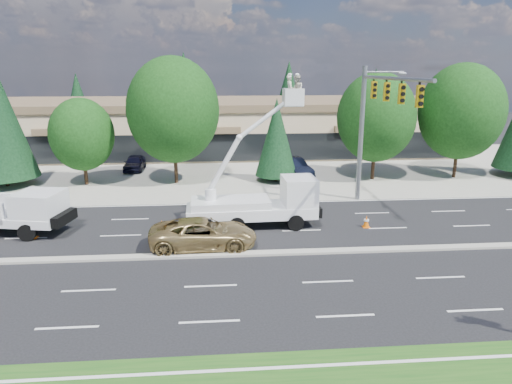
{
  "coord_description": "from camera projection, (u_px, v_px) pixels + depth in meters",
  "views": [
    {
      "loc": [
        0.51,
        -20.72,
        8.84
      ],
      "look_at": [
        2.4,
        2.87,
        2.4
      ],
      "focal_mm": 32.0,
      "sensor_mm": 36.0,
      "label": 1
    }
  ],
  "objects": [
    {
      "name": "bucket_truck",
      "position": [
        264.0,
        195.0,
        26.02
      ],
      "size": [
        7.53,
        2.65,
        8.59
      ],
      "rotation": [
        0.0,
        0.0,
        0.04
      ],
      "color": "white",
      "rests_on": "ground"
    },
    {
      "name": "utility_pickup",
      "position": [
        15.0,
        216.0,
        25.06
      ],
      "size": [
        6.58,
        3.48,
        2.39
      ],
      "rotation": [
        0.0,
        0.0,
        -0.2
      ],
      "color": "white",
      "rests_on": "ground"
    },
    {
      "name": "tree_front_c",
      "position": [
        82.0,
        135.0,
        34.83
      ],
      "size": [
        4.85,
        4.85,
        6.72
      ],
      "color": "#332114",
      "rests_on": "ground"
    },
    {
      "name": "tree_front_f",
      "position": [
        376.0,
        117.0,
        36.31
      ],
      "size": [
        6.23,
        6.23,
        8.64
      ],
      "color": "#332114",
      "rests_on": "ground"
    },
    {
      "name": "road_median",
      "position": [
        212.0,
        255.0,
        22.19
      ],
      "size": [
        120.0,
        0.55,
        0.12
      ],
      "primitive_type": "cube",
      "color": "gray",
      "rests_on": "ground"
    },
    {
      "name": "tree_back_a",
      "position": [
        78.0,
        103.0,
        60.05
      ],
      "size": [
        4.19,
        4.19,
        8.27
      ],
      "color": "#332114",
      "rests_on": "ground"
    },
    {
      "name": "tree_front_d",
      "position": [
        173.0,
        110.0,
        34.9
      ],
      "size": [
        7.06,
        7.06,
        9.8
      ],
      "color": "#332114",
      "rests_on": "ground"
    },
    {
      "name": "parked_car_west",
      "position": [
        135.0,
        163.0,
        40.72
      ],
      "size": [
        1.61,
        3.95,
        1.34
      ],
      "primitive_type": "imported",
      "rotation": [
        0.0,
        0.0,
        -0.01
      ],
      "color": "black",
      "rests_on": "ground"
    },
    {
      "name": "tree_back_d",
      "position": [
        374.0,
        99.0,
        63.05
      ],
      "size": [
        4.5,
        4.5,
        8.86
      ],
      "color": "#332114",
      "rests_on": "ground"
    },
    {
      "name": "concrete_apron",
      "position": [
        215.0,
        169.0,
        41.44
      ],
      "size": [
        140.0,
        22.0,
        0.01
      ],
      "primitive_type": "cube",
      "color": "gray",
      "rests_on": "ground"
    },
    {
      "name": "strip_mall",
      "position": [
        215.0,
        125.0,
        50.29
      ],
      "size": [
        50.4,
        15.4,
        5.5
      ],
      "color": "tan",
      "rests_on": "ground"
    },
    {
      "name": "traffic_cone_d",
      "position": [
        366.0,
        222.0,
        26.14
      ],
      "size": [
        0.4,
        0.4,
        0.7
      ],
      "color": "#DE5E07",
      "rests_on": "ground"
    },
    {
      "name": "parked_car_east",
      "position": [
        293.0,
        167.0,
        38.21
      ],
      "size": [
        3.0,
        5.1,
        1.59
      ],
      "primitive_type": "imported",
      "rotation": [
        0.0,
        0.0,
        0.29
      ],
      "color": "black",
      "rests_on": "ground"
    },
    {
      "name": "signal_mast",
      "position": [
        374.0,
        115.0,
        28.17
      ],
      "size": [
        2.76,
        10.16,
        9.0
      ],
      "color": "gray",
      "rests_on": "ground"
    },
    {
      "name": "traffic_cone_c",
      "position": [
        197.0,
        226.0,
        25.48
      ],
      "size": [
        0.4,
        0.4,
        0.7
      ],
      "color": "#DE5E07",
      "rests_on": "ground"
    },
    {
      "name": "tree_back_b",
      "position": [
        185.0,
        91.0,
        60.75
      ],
      "size": [
        5.56,
        5.56,
        10.96
      ],
      "color": "#332114",
      "rests_on": "ground"
    },
    {
      "name": "tree_front_g",
      "position": [
        461.0,
        112.0,
        36.75
      ],
      "size": [
        6.71,
        6.71,
        9.31
      ],
      "color": "#332114",
      "rests_on": "ground"
    },
    {
      "name": "traffic_cone_a",
      "position": [
        33.0,
        232.0,
        24.49
      ],
      "size": [
        0.4,
        0.4,
        0.7
      ],
      "color": "#DE5E07",
      "rests_on": "ground"
    },
    {
      "name": "traffic_cone_b",
      "position": [
        162.0,
        226.0,
        25.34
      ],
      "size": [
        0.4,
        0.4,
        0.7
      ],
      "color": "#DE5E07",
      "rests_on": "ground"
    },
    {
      "name": "ground",
      "position": [
        212.0,
        256.0,
        22.21
      ],
      "size": [
        140.0,
        140.0,
        0.0
      ],
      "primitive_type": "plane",
      "color": "black",
      "rests_on": "ground"
    },
    {
      "name": "tree_back_c",
      "position": [
        289.0,
        95.0,
        61.99
      ],
      "size": [
        4.98,
        4.98,
        9.81
      ],
      "color": "#332114",
      "rests_on": "ground"
    },
    {
      "name": "minivan",
      "position": [
        203.0,
        234.0,
        23.08
      ],
      "size": [
        5.44,
        2.58,
        1.5
      ],
      "primitive_type": "imported",
      "rotation": [
        0.0,
        0.0,
        1.59
      ],
      "color": "#9A7F4A",
      "rests_on": "ground"
    },
    {
      "name": "tree_front_e",
      "position": [
        276.0,
        137.0,
        36.09
      ],
      "size": [
        3.36,
        3.36,
        6.62
      ],
      "color": "#332114",
      "rests_on": "ground"
    }
  ]
}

